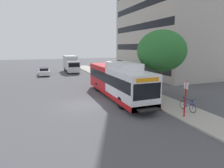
% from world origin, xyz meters
% --- Properties ---
extents(ground_plane, '(120.00, 120.00, 0.00)m').
position_xyz_m(ground_plane, '(0.00, 8.00, 0.00)').
color(ground_plane, '#4C4C51').
extents(sidewalk_curb, '(3.00, 56.00, 0.14)m').
position_xyz_m(sidewalk_curb, '(7.00, 6.00, 0.07)').
color(sidewalk_curb, '#A8A399').
rests_on(sidewalk_curb, ground).
extents(transit_bus, '(2.58, 12.25, 3.65)m').
position_xyz_m(transit_bus, '(3.87, 1.49, 1.70)').
color(transit_bus, white).
rests_on(transit_bus, ground).
extents(bus_stop_sign_pole, '(0.10, 0.36, 2.60)m').
position_xyz_m(bus_stop_sign_pole, '(6.05, -5.77, 1.65)').
color(bus_stop_sign_pole, red).
rests_on(bus_stop_sign_pole, sidewalk_curb).
extents(bicycle_parked, '(0.52, 1.76, 1.02)m').
position_xyz_m(bicycle_parked, '(7.25, -4.78, 0.56)').
color(bicycle_parked, black).
rests_on(bicycle_parked, sidewalk_curb).
extents(street_tree_near_stop, '(4.68, 4.68, 6.55)m').
position_xyz_m(street_tree_near_stop, '(7.65, -0.43, 4.69)').
color(street_tree_near_stop, '#4C3823').
rests_on(street_tree_near_stop, sidewalk_curb).
extents(parked_car_far_lane, '(1.80, 4.50, 1.33)m').
position_xyz_m(parked_car_far_lane, '(-2.67, 20.23, 0.66)').
color(parked_car_far_lane, silver).
rests_on(parked_car_far_lane, ground).
extents(box_truck_background, '(2.32, 7.01, 3.25)m').
position_xyz_m(box_truck_background, '(2.65, 22.97, 1.74)').
color(box_truck_background, silver).
rests_on(box_truck_background, ground).
extents(lattice_comm_tower, '(1.10, 1.10, 30.55)m').
position_xyz_m(lattice_comm_tower, '(17.10, 32.23, 10.21)').
color(lattice_comm_tower, '#B7B7BC').
rests_on(lattice_comm_tower, ground).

